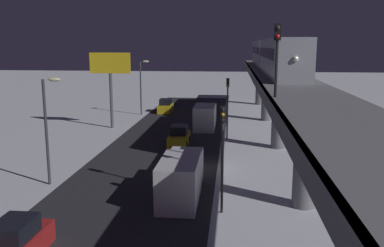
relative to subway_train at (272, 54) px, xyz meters
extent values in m
plane|color=silver|center=(6.72, 16.87, -8.74)|extent=(240.00, 240.00, 0.00)
cube|color=#28282D|center=(11.08, 16.87, -8.73)|extent=(11.00, 88.63, 0.01)
cube|color=slate|center=(0.00, 16.87, -2.18)|extent=(5.00, 88.63, 0.80)
cube|color=#38383D|center=(2.38, 16.87, -2.18)|extent=(0.24, 86.86, 0.80)
cylinder|color=slate|center=(0.00, -20.07, -5.66)|extent=(1.40, 1.40, 6.16)
cylinder|color=slate|center=(0.00, -5.29, -5.66)|extent=(1.40, 1.40, 6.16)
cylinder|color=slate|center=(0.00, 9.48, -5.66)|extent=(1.40, 1.40, 6.16)
cylinder|color=slate|center=(0.00, 24.25, -5.66)|extent=(1.40, 1.40, 6.16)
cube|color=#999EA8|center=(0.00, 9.30, -0.08)|extent=(2.90, 18.00, 3.40)
cube|color=black|center=(0.00, 9.30, 0.33)|extent=(2.94, 16.20, 0.90)
cube|color=#999EA8|center=(0.00, -9.30, -0.08)|extent=(2.90, 18.00, 3.40)
cube|color=black|center=(0.00, -9.30, 0.33)|extent=(2.94, 16.20, 0.90)
sphere|color=white|center=(0.00, 18.35, 0.09)|extent=(0.44, 0.44, 0.44)
cylinder|color=black|center=(2.09, 25.73, -0.18)|extent=(0.16, 0.16, 3.20)
cube|color=black|center=(2.09, 25.73, 1.77)|extent=(0.36, 0.28, 0.90)
sphere|color=#333333|center=(2.09, 25.89, 2.00)|extent=(0.22, 0.22, 0.22)
sphere|color=red|center=(2.09, 25.89, 1.54)|extent=(0.22, 0.22, 0.22)
cube|color=gold|center=(9.68, 9.31, -8.19)|extent=(1.80, 4.45, 1.10)
cube|color=black|center=(9.68, 9.31, -7.20)|extent=(1.58, 2.14, 0.87)
cylinder|color=black|center=(10.53, 7.93, -8.42)|extent=(0.20, 0.64, 0.64)
cylinder|color=black|center=(8.82, 7.93, -8.42)|extent=(0.20, 0.64, 0.64)
cylinder|color=black|center=(10.53, 10.69, -8.42)|extent=(0.20, 0.64, 0.64)
cylinder|color=black|center=(8.82, 10.69, -8.42)|extent=(0.20, 0.64, 0.64)
cube|color=black|center=(14.28, 32.23, -7.20)|extent=(1.58, 2.16, 0.87)
cube|color=gold|center=(14.28, -10.56, -8.19)|extent=(1.80, 4.12, 1.10)
cube|color=black|center=(14.28, -10.56, -7.20)|extent=(1.58, 1.98, 0.87)
cube|color=#B2B2B7|center=(7.68, -2.55, -7.54)|extent=(2.30, 2.20, 2.40)
cube|color=silver|center=(7.68, 1.25, -7.34)|extent=(2.40, 5.00, 2.80)
cube|color=silver|center=(7.68, 20.53, -7.54)|extent=(2.30, 2.20, 2.40)
cube|color=silver|center=(7.68, 24.33, -7.34)|extent=(2.40, 5.00, 2.80)
cylinder|color=#2D2D2D|center=(4.98, 25.73, -5.99)|extent=(0.16, 0.16, 5.50)
cube|color=black|center=(4.98, 25.73, -2.79)|extent=(0.32, 0.32, 0.90)
sphere|color=black|center=(4.98, 25.91, -2.49)|extent=(0.20, 0.20, 0.20)
sphere|color=yellow|center=(4.98, 25.91, -2.79)|extent=(0.20, 0.20, 0.20)
sphere|color=black|center=(4.98, 25.91, -3.09)|extent=(0.20, 0.20, 0.20)
cylinder|color=#2D2D2D|center=(4.98, 5.97, -5.99)|extent=(0.16, 0.16, 5.50)
cube|color=black|center=(4.98, 5.97, -2.79)|extent=(0.32, 0.32, 0.90)
sphere|color=black|center=(4.98, 6.15, -2.49)|extent=(0.20, 0.20, 0.20)
sphere|color=black|center=(4.98, 6.15, -2.79)|extent=(0.20, 0.20, 0.20)
sphere|color=#19E53F|center=(4.98, 6.15, -3.09)|extent=(0.20, 0.20, 0.20)
cylinder|color=#4C4C51|center=(18.78, 1.49, -5.49)|extent=(0.36, 0.36, 6.50)
cube|color=yellow|center=(18.78, 1.49, -1.04)|extent=(4.80, 0.30, 2.40)
cylinder|color=#38383D|center=(17.38, 21.87, -4.99)|extent=(0.20, 0.20, 7.50)
ellipsoid|color=#F4E5B2|center=(16.58, 21.87, -1.24)|extent=(0.90, 0.44, 0.30)
cylinder|color=#38383D|center=(17.38, -8.13, -4.99)|extent=(0.20, 0.20, 7.50)
ellipsoid|color=#F4E5B2|center=(16.58, -8.13, -1.24)|extent=(0.90, 0.44, 0.30)
camera|label=1|loc=(4.44, 48.97, 1.12)|focal=38.69mm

